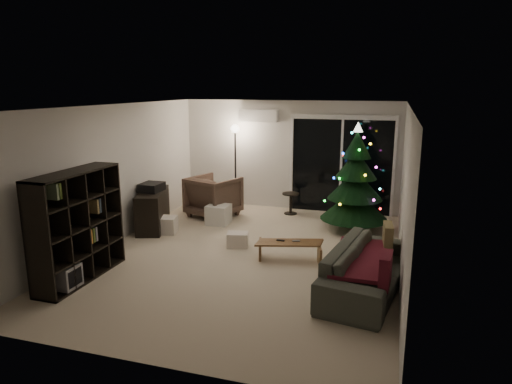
{
  "coord_description": "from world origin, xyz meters",
  "views": [
    {
      "loc": [
        2.3,
        -6.93,
        2.81
      ],
      "look_at": [
        0.1,
        0.3,
        1.05
      ],
      "focal_mm": 32.0,
      "sensor_mm": 36.0,
      "label": 1
    }
  ],
  "objects_px": {
    "bookshelf": "(66,225)",
    "sofa": "(367,268)",
    "media_cabinet": "(153,210)",
    "coffee_table": "(289,251)",
    "armchair": "(214,196)",
    "christmas_tree": "(356,178)"
  },
  "relations": [
    {
      "from": "sofa",
      "to": "christmas_tree",
      "type": "bearing_deg",
      "value": 18.56
    },
    {
      "from": "media_cabinet",
      "to": "sofa",
      "type": "bearing_deg",
      "value": -39.6
    },
    {
      "from": "armchair",
      "to": "bookshelf",
      "type": "bearing_deg",
      "value": 97.42
    },
    {
      "from": "sofa",
      "to": "bookshelf",
      "type": "bearing_deg",
      "value": 110.49
    },
    {
      "from": "bookshelf",
      "to": "christmas_tree",
      "type": "distance_m",
      "value": 5.26
    },
    {
      "from": "coffee_table",
      "to": "christmas_tree",
      "type": "bearing_deg",
      "value": 51.21
    },
    {
      "from": "christmas_tree",
      "to": "coffee_table",
      "type": "bearing_deg",
      "value": -113.39
    },
    {
      "from": "media_cabinet",
      "to": "coffee_table",
      "type": "relative_size",
      "value": 1.17
    },
    {
      "from": "armchair",
      "to": "christmas_tree",
      "type": "height_order",
      "value": "christmas_tree"
    },
    {
      "from": "sofa",
      "to": "media_cabinet",
      "type": "bearing_deg",
      "value": 78.37
    },
    {
      "from": "media_cabinet",
      "to": "coffee_table",
      "type": "bearing_deg",
      "value": -35.32
    },
    {
      "from": "media_cabinet",
      "to": "bookshelf",
      "type": "bearing_deg",
      "value": -108.27
    },
    {
      "from": "armchair",
      "to": "christmas_tree",
      "type": "relative_size",
      "value": 0.46
    },
    {
      "from": "christmas_tree",
      "to": "armchair",
      "type": "bearing_deg",
      "value": 177.0
    },
    {
      "from": "bookshelf",
      "to": "armchair",
      "type": "height_order",
      "value": "bookshelf"
    },
    {
      "from": "armchair",
      "to": "media_cabinet",
      "type": "bearing_deg",
      "value": 75.7
    },
    {
      "from": "coffee_table",
      "to": "media_cabinet",
      "type": "bearing_deg",
      "value": 147.55
    },
    {
      "from": "bookshelf",
      "to": "christmas_tree",
      "type": "xyz_separation_m",
      "value": [
        3.87,
        3.55,
        0.26
      ]
    },
    {
      "from": "media_cabinet",
      "to": "sofa",
      "type": "height_order",
      "value": "media_cabinet"
    },
    {
      "from": "sofa",
      "to": "coffee_table",
      "type": "bearing_deg",
      "value": 69.26
    },
    {
      "from": "bookshelf",
      "to": "sofa",
      "type": "bearing_deg",
      "value": 33.24
    },
    {
      "from": "armchair",
      "to": "christmas_tree",
      "type": "bearing_deg",
      "value": -163.06
    }
  ]
}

